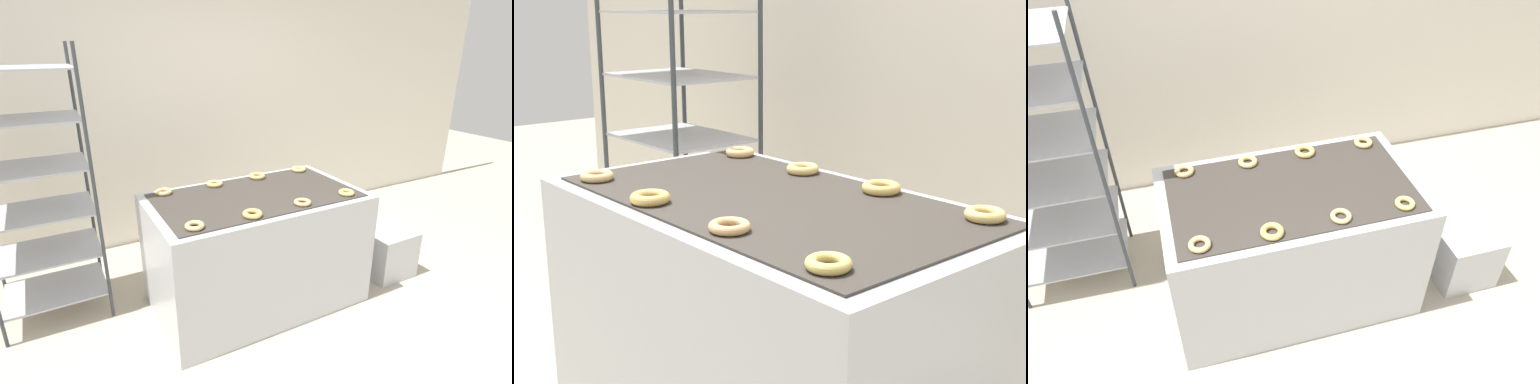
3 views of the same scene
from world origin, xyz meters
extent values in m
plane|color=#B2A893|center=(0.00, 0.00, 0.00)|extent=(14.00, 14.00, 0.00)
cube|color=silver|center=(0.00, 2.12, 1.40)|extent=(8.00, 0.05, 2.80)
cube|color=#B7BABF|center=(0.00, 0.69, 0.43)|extent=(1.52, 0.88, 0.86)
cube|color=#38332D|center=(0.00, 0.69, 0.87)|extent=(1.39, 0.77, 0.01)
cube|color=#262628|center=(0.42, 0.29, 0.61)|extent=(0.12, 0.07, 0.10)
cylinder|color=#33383D|center=(-1.03, 1.00, 0.95)|extent=(0.02, 0.02, 1.90)
cylinder|color=#33383D|center=(-1.03, 1.50, 0.95)|extent=(0.02, 0.02, 1.90)
cube|color=#A8AAB2|center=(-1.36, 1.25, 0.19)|extent=(0.68, 0.50, 0.01)
cube|color=#A8AAB2|center=(-1.36, 1.25, 0.50)|extent=(0.68, 0.50, 0.01)
cube|color=#A8AAB2|center=(-1.36, 1.25, 0.81)|extent=(0.68, 0.50, 0.01)
cube|color=#A8AAB2|center=(-1.36, 1.25, 1.12)|extent=(0.68, 0.50, 0.01)
cube|color=#B7BABF|center=(1.17, 0.50, 0.20)|extent=(0.39, 0.40, 0.40)
torus|color=tan|center=(-0.57, 0.38, 0.89)|extent=(0.12, 0.12, 0.03)
torus|color=tan|center=(-0.20, 0.37, 0.89)|extent=(0.13, 0.13, 0.03)
torus|color=#E3AC71|center=(0.19, 0.38, 0.89)|extent=(0.12, 0.12, 0.03)
torus|color=#D8BE63|center=(0.57, 0.38, 0.89)|extent=(0.11, 0.11, 0.03)
torus|color=#E4B270|center=(-0.57, 1.01, 0.89)|extent=(0.12, 0.12, 0.03)
torus|color=#E1BB69|center=(-0.18, 1.00, 0.89)|extent=(0.12, 0.12, 0.03)
torus|color=#D8B05E|center=(0.19, 1.01, 0.89)|extent=(0.13, 0.13, 0.03)
torus|color=#E3BE6C|center=(0.58, 1.00, 0.89)|extent=(0.12, 0.12, 0.03)
camera|label=1|loc=(-1.26, -1.64, 1.89)|focal=28.00mm
camera|label=2|loc=(1.66, -0.73, 1.47)|focal=50.00mm
camera|label=3|loc=(-0.65, -1.43, 2.70)|focal=35.00mm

